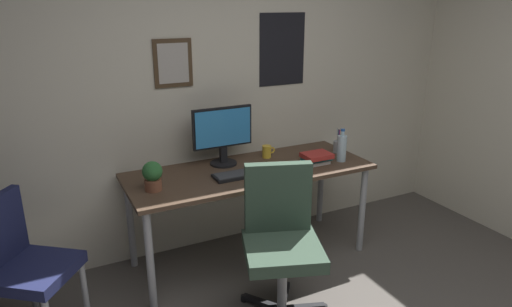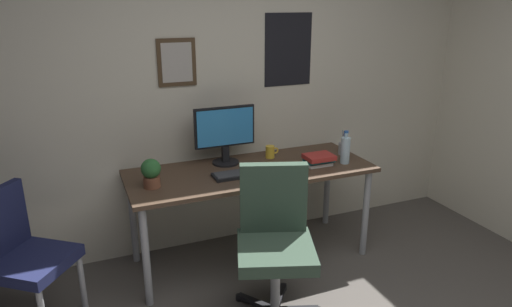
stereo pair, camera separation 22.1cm
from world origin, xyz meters
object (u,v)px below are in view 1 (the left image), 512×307
at_px(computer_mouse, 280,166).
at_px(book_stack_left, 316,158).
at_px(side_chair, 22,260).
at_px(monitor, 223,133).
at_px(pen_cup, 338,146).
at_px(office_chair, 281,234).
at_px(coffee_mug_near, 267,151).
at_px(potted_plant, 152,175).
at_px(keyboard, 243,174).
at_px(water_bottle, 342,148).

bearing_deg(computer_mouse, book_stack_left, -5.24).
xyz_separation_m(side_chair, monitor, (1.40, 0.38, 0.47)).
relative_size(side_chair, pen_cup, 4.38).
bearing_deg(computer_mouse, office_chair, -118.73).
height_order(office_chair, book_stack_left, office_chair).
distance_m(side_chair, coffee_mug_near, 1.83).
xyz_separation_m(side_chair, potted_plant, (0.81, 0.13, 0.34)).
bearing_deg(pen_cup, potted_plant, -176.12).
relative_size(side_chair, potted_plant, 4.49).
bearing_deg(potted_plant, book_stack_left, -2.13).
bearing_deg(coffee_mug_near, monitor, 178.31).
height_order(keyboard, book_stack_left, book_stack_left).
xyz_separation_m(side_chair, book_stack_left, (2.03, 0.08, 0.28)).
xyz_separation_m(side_chair, pen_cup, (2.34, 0.23, 0.28)).
distance_m(keyboard, book_stack_left, 0.60).
distance_m(monitor, potted_plant, 0.66).
bearing_deg(monitor, book_stack_left, -25.74).
relative_size(side_chair, monitor, 1.90).
distance_m(side_chair, book_stack_left, 2.05).
xyz_separation_m(monitor, computer_mouse, (0.33, -0.28, -0.22)).
xyz_separation_m(computer_mouse, pen_cup, (0.60, 0.12, 0.04)).
height_order(water_bottle, pen_cup, water_bottle).
xyz_separation_m(potted_plant, book_stack_left, (1.23, -0.05, -0.06)).
bearing_deg(keyboard, monitor, 96.93).
bearing_deg(water_bottle, coffee_mug_near, 145.08).
bearing_deg(pen_cup, office_chair, -143.49).
height_order(office_chair, potted_plant, office_chair).
relative_size(monitor, pen_cup, 2.30).
distance_m(computer_mouse, pen_cup, 0.61).
bearing_deg(computer_mouse, potted_plant, 178.86).
height_order(computer_mouse, coffee_mug_near, coffee_mug_near).
bearing_deg(computer_mouse, monitor, 140.40).
bearing_deg(book_stack_left, water_bottle, -9.55).
xyz_separation_m(keyboard, water_bottle, (0.80, -0.06, 0.09)).
bearing_deg(side_chair, computer_mouse, 3.56).
bearing_deg(computer_mouse, pen_cup, 11.54).
distance_m(side_chair, keyboard, 1.46).
xyz_separation_m(side_chair, keyboard, (1.44, 0.10, 0.24)).
bearing_deg(keyboard, water_bottle, -4.00).
height_order(office_chair, pen_cup, office_chair).
bearing_deg(side_chair, potted_plant, 8.94).
distance_m(office_chair, potted_plant, 0.90).
height_order(water_bottle, potted_plant, water_bottle).
bearing_deg(computer_mouse, water_bottle, -7.02).
height_order(side_chair, monitor, monitor).
height_order(keyboard, water_bottle, water_bottle).
xyz_separation_m(coffee_mug_near, pen_cup, (0.57, -0.14, 0.01)).
bearing_deg(book_stack_left, side_chair, -177.72).
bearing_deg(office_chair, book_stack_left, 40.95).
height_order(side_chair, potted_plant, potted_plant).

